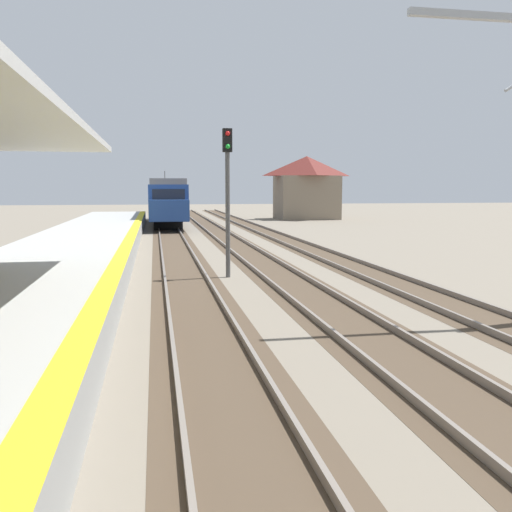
% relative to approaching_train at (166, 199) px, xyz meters
% --- Properties ---
extents(station_platform, '(5.00, 80.00, 0.91)m').
position_rel_approaching_train_xyz_m(station_platform, '(-4.40, -33.99, -1.73)').
color(station_platform, '#A8A8A3').
rests_on(station_platform, ground).
extents(track_pair_nearest_platform, '(2.34, 120.00, 0.16)m').
position_rel_approaching_train_xyz_m(track_pair_nearest_platform, '(-0.00, -29.99, -2.13)').
color(track_pair_nearest_platform, '#4C3D2D').
rests_on(track_pair_nearest_platform, ground).
extents(track_pair_middle, '(2.34, 120.00, 0.16)m').
position_rel_approaching_train_xyz_m(track_pair_middle, '(3.40, -29.99, -2.13)').
color(track_pair_middle, '#4C3D2D').
rests_on(track_pair_middle, ground).
extents(track_pair_far_side, '(2.34, 120.00, 0.16)m').
position_rel_approaching_train_xyz_m(track_pair_far_side, '(6.80, -29.99, -2.13)').
color(track_pair_far_side, '#4C3D2D').
rests_on(track_pair_far_side, ground).
extents(approaching_train, '(2.93, 19.60, 4.76)m').
position_rel_approaching_train_xyz_m(approaching_train, '(0.00, 0.00, 0.00)').
color(approaching_train, navy).
rests_on(approaching_train, ground).
extents(rail_signal_post, '(0.32, 0.34, 5.20)m').
position_rel_approaching_train_xyz_m(rail_signal_post, '(1.51, -29.58, 1.02)').
color(rail_signal_post, '#4C4C4C').
rests_on(rail_signal_post, ground).
extents(distant_trackside_house, '(6.60, 5.28, 6.40)m').
position_rel_approaching_train_xyz_m(distant_trackside_house, '(14.36, 5.96, 1.16)').
color(distant_trackside_house, '#7F705B').
rests_on(distant_trackside_house, ground).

